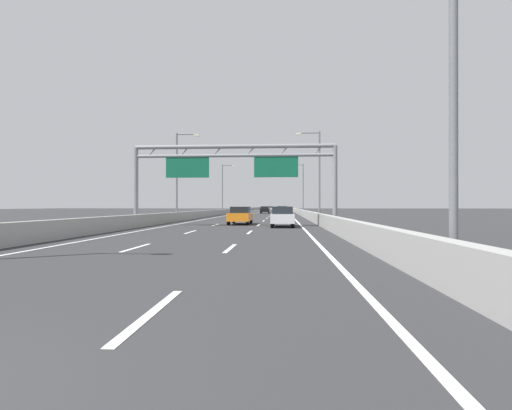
{
  "coord_description": "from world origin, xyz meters",
  "views": [
    {
      "loc": [
        3.74,
        -2.31,
        1.6
      ],
      "look_at": [
        -0.5,
        62.23,
        1.71
      ],
      "focal_mm": 27.92,
      "sensor_mm": 36.0,
      "label": 1
    }
  ],
  "objects_px": {
    "black_car": "(265,210)",
    "blue_car": "(282,211)",
    "streetlamp_left_mid": "(179,171)",
    "streetlamp_left_far": "(224,186)",
    "streetlamp_right_far": "(302,186)",
    "streetlamp_right_near": "(443,42)",
    "streetlamp_right_mid": "(317,170)",
    "sign_gantry": "(233,165)",
    "white_car": "(282,217)",
    "silver_car": "(270,208)",
    "orange_car": "(240,215)"
  },
  "relations": [
    {
      "from": "streetlamp_left_mid",
      "to": "streetlamp_right_near",
      "type": "bearing_deg",
      "value": -65.7
    },
    {
      "from": "streetlamp_left_mid",
      "to": "streetlamp_right_mid",
      "type": "xyz_separation_m",
      "value": [
        14.93,
        0.0,
        0.0
      ]
    },
    {
      "from": "streetlamp_right_far",
      "to": "blue_car",
      "type": "bearing_deg",
      "value": -111.56
    },
    {
      "from": "streetlamp_left_mid",
      "to": "blue_car",
      "type": "xyz_separation_m",
      "value": [
        11.23,
        23.69,
        -4.62
      ]
    },
    {
      "from": "streetlamp_right_mid",
      "to": "black_car",
      "type": "relative_size",
      "value": 2.03
    },
    {
      "from": "streetlamp_right_mid",
      "to": "silver_car",
      "type": "bearing_deg",
      "value": 95.17
    },
    {
      "from": "streetlamp_left_mid",
      "to": "streetlamp_left_far",
      "type": "relative_size",
      "value": 1.0
    },
    {
      "from": "streetlamp_right_far",
      "to": "blue_car",
      "type": "relative_size",
      "value": 2.22
    },
    {
      "from": "streetlamp_right_near",
      "to": "streetlamp_right_far",
      "type": "relative_size",
      "value": 1.0
    },
    {
      "from": "blue_car",
      "to": "sign_gantry",
      "type": "bearing_deg",
      "value": -96.11
    },
    {
      "from": "blue_car",
      "to": "streetlamp_left_mid",
      "type": "bearing_deg",
      "value": -115.35
    },
    {
      "from": "streetlamp_left_far",
      "to": "streetlamp_right_far",
      "type": "xyz_separation_m",
      "value": [
        14.93,
        0.0,
        0.0
      ]
    },
    {
      "from": "streetlamp_right_mid",
      "to": "silver_car",
      "type": "distance_m",
      "value": 82.58
    },
    {
      "from": "white_car",
      "to": "blue_car",
      "type": "bearing_deg",
      "value": 90.01
    },
    {
      "from": "streetlamp_right_mid",
      "to": "white_car",
      "type": "height_order",
      "value": "streetlamp_right_mid"
    },
    {
      "from": "black_car",
      "to": "blue_car",
      "type": "bearing_deg",
      "value": -77.5
    },
    {
      "from": "white_car",
      "to": "orange_car",
      "type": "distance_m",
      "value": 5.4
    },
    {
      "from": "sign_gantry",
      "to": "streetlamp_left_mid",
      "type": "xyz_separation_m",
      "value": [
        -7.42,
        11.83,
        0.6
      ]
    },
    {
      "from": "streetlamp_right_near",
      "to": "white_car",
      "type": "xyz_separation_m",
      "value": [
        -3.7,
        20.58,
        -4.63
      ]
    },
    {
      "from": "streetlamp_right_near",
      "to": "streetlamp_right_far",
      "type": "distance_m",
      "value": 66.14
    },
    {
      "from": "black_car",
      "to": "blue_car",
      "type": "xyz_separation_m",
      "value": [
        3.56,
        -16.07,
        0.03
      ]
    },
    {
      "from": "streetlamp_left_far",
      "to": "streetlamp_left_mid",
      "type": "bearing_deg",
      "value": -90.0
    },
    {
      "from": "streetlamp_left_mid",
      "to": "orange_car",
      "type": "height_order",
      "value": "streetlamp_left_mid"
    },
    {
      "from": "black_car",
      "to": "silver_car",
      "type": "height_order",
      "value": "black_car"
    },
    {
      "from": "silver_car",
      "to": "orange_car",
      "type": "relative_size",
      "value": 0.89
    },
    {
      "from": "streetlamp_right_mid",
      "to": "blue_car",
      "type": "distance_m",
      "value": 24.42
    },
    {
      "from": "streetlamp_left_far",
      "to": "black_car",
      "type": "xyz_separation_m",
      "value": [
        7.66,
        6.69,
        -4.64
      ]
    },
    {
      "from": "silver_car",
      "to": "white_car",
      "type": "distance_m",
      "value": 94.67
    },
    {
      "from": "streetlamp_right_mid",
      "to": "blue_car",
      "type": "xyz_separation_m",
      "value": [
        -3.71,
        23.69,
        -4.62
      ]
    },
    {
      "from": "orange_car",
      "to": "silver_car",
      "type": "bearing_deg",
      "value": 90.08
    },
    {
      "from": "streetlamp_right_far",
      "to": "streetlamp_right_mid",
      "type": "bearing_deg",
      "value": -90.0
    },
    {
      "from": "streetlamp_left_mid",
      "to": "silver_car",
      "type": "xyz_separation_m",
      "value": [
        7.5,
        82.11,
        -4.67
      ]
    },
    {
      "from": "streetlamp_right_near",
      "to": "streetlamp_left_mid",
      "type": "relative_size",
      "value": 1.0
    },
    {
      "from": "streetlamp_left_far",
      "to": "silver_car",
      "type": "relative_size",
      "value": 2.28
    },
    {
      "from": "streetlamp_right_mid",
      "to": "white_car",
      "type": "xyz_separation_m",
      "value": [
        -3.7,
        -12.49,
        -4.63
      ]
    },
    {
      "from": "streetlamp_right_far",
      "to": "sign_gantry",
      "type": "bearing_deg",
      "value": -99.49
    },
    {
      "from": "streetlamp_left_mid",
      "to": "white_car",
      "type": "height_order",
      "value": "streetlamp_left_mid"
    },
    {
      "from": "streetlamp_left_far",
      "to": "streetlamp_right_far",
      "type": "distance_m",
      "value": 14.93
    },
    {
      "from": "streetlamp_right_near",
      "to": "streetlamp_right_mid",
      "type": "height_order",
      "value": "same"
    },
    {
      "from": "black_car",
      "to": "white_car",
      "type": "height_order",
      "value": "white_car"
    },
    {
      "from": "sign_gantry",
      "to": "streetlamp_right_far",
      "type": "distance_m",
      "value": 45.53
    },
    {
      "from": "streetlamp_right_far",
      "to": "silver_car",
      "type": "xyz_separation_m",
      "value": [
        -7.43,
        49.04,
        -4.67
      ]
    },
    {
      "from": "sign_gantry",
      "to": "blue_car",
      "type": "xyz_separation_m",
      "value": [
        3.8,
        35.52,
        -4.02
      ]
    },
    {
      "from": "streetlamp_right_mid",
      "to": "white_car",
      "type": "bearing_deg",
      "value": -106.49
    },
    {
      "from": "streetlamp_right_mid",
      "to": "blue_car",
      "type": "height_order",
      "value": "streetlamp_right_mid"
    },
    {
      "from": "silver_car",
      "to": "orange_car",
      "type": "height_order",
      "value": "orange_car"
    },
    {
      "from": "streetlamp_right_mid",
      "to": "streetlamp_right_far",
      "type": "bearing_deg",
      "value": 90.0
    },
    {
      "from": "streetlamp_right_near",
      "to": "orange_car",
      "type": "distance_m",
      "value": 26.07
    },
    {
      "from": "streetlamp_right_mid",
      "to": "streetlamp_left_far",
      "type": "relative_size",
      "value": 1.0
    },
    {
      "from": "streetlamp_right_mid",
      "to": "silver_car",
      "type": "xyz_separation_m",
      "value": [
        -7.43,
        82.11,
        -4.67
      ]
    }
  ]
}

